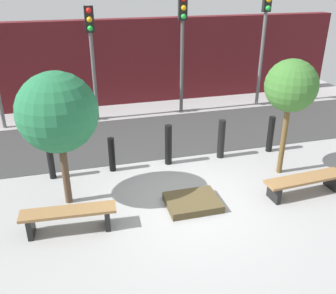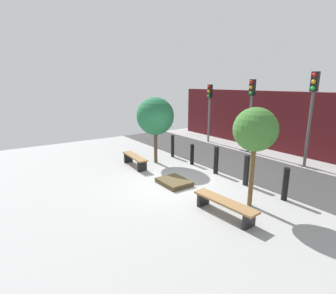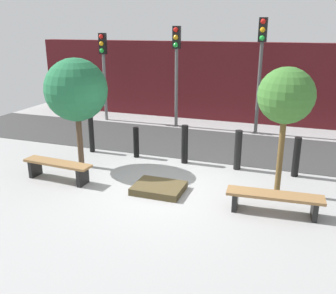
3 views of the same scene
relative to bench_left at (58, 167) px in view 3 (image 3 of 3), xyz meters
The scene contains 16 objects.
ground_plane 2.62m from the bench_left, ahead, with size 18.00×18.00×0.00m, color #979797.
road_strip 4.84m from the bench_left, 57.79° to the left, with size 18.00×3.23×0.01m, color #363636.
building_facade 8.08m from the bench_left, 71.22° to the left, with size 16.20×0.50×3.07m, color #511419.
bench_left is the anchor object (origin of this frame).
bench_right 5.15m from the bench_left, ahead, with size 1.94×0.54×0.43m.
planter_bed 2.60m from the bench_left, ahead, with size 1.13×0.90×0.16m, color #4C4026.
tree_behind_left_bench 2.02m from the bench_left, 90.00° to the left, with size 1.62×1.62×2.89m.
tree_behind_right_bench 5.58m from the bench_left, 11.53° to the left, with size 1.21×1.21×2.84m.
bollard_far_left 2.26m from the bench_left, 99.00° to the left, with size 0.15×0.15×1.07m, color black.
bollard_left 2.49m from the bench_left, 63.44° to the left, with size 0.16×0.16×0.89m, color black.
bollard_center 3.41m from the bench_left, 40.81° to the left, with size 0.18×0.18×1.08m, color black.
bollard_right 4.61m from the bench_left, 28.83° to the left, with size 0.19×0.19×1.07m, color black.
bollard_far_right 5.93m from the bench_left, 22.00° to the left, with size 0.17×0.17×1.02m, color black.
traffic_light_west 6.59m from the bench_left, 107.63° to the left, with size 0.28×0.27×3.39m.
traffic_light_mid_west 6.46m from the bench_left, 79.75° to the left, with size 0.28×0.27×3.64m.
traffic_light_mid_east 7.60m from the bench_left, 55.81° to the left, with size 0.28×0.27×3.91m.
Camera 3 is at (2.83, -7.49, 3.64)m, focal length 40.00 mm.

